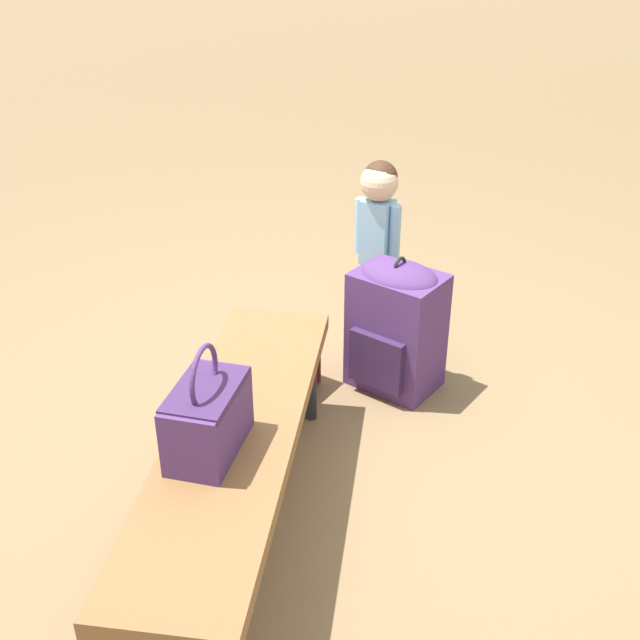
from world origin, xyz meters
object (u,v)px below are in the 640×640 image
at_px(park_bench, 236,442).
at_px(backpack_large, 396,323).
at_px(handbag, 207,416).
at_px(child_standing, 378,222).
at_px(backpack_small, 295,355).

relative_size(park_bench, backpack_large, 2.63).
bearing_deg(backpack_large, park_bench, 170.95).
xyz_separation_m(handbag, child_standing, (1.66, 0.06, 0.01)).
height_order(park_bench, backpack_small, park_bench).
xyz_separation_m(child_standing, backpack_small, (-0.64, 0.14, -0.42)).
relative_size(park_bench, backpack_small, 4.89).
height_order(park_bench, child_standing, child_standing).
distance_m(handbag, child_standing, 1.66).
relative_size(handbag, backpack_large, 0.59).
bearing_deg(backpack_large, child_standing, 30.68).
xyz_separation_m(handbag, backpack_small, (1.02, 0.20, -0.41)).
distance_m(handbag, backpack_large, 1.27).
distance_m(park_bench, handbag, 0.22).
bearing_deg(backpack_small, child_standing, -12.12).
bearing_deg(park_bench, backpack_small, 13.74).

